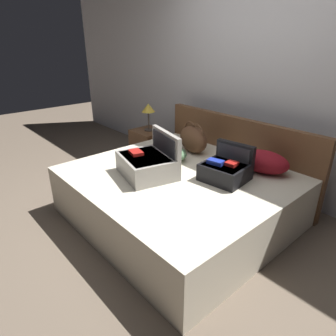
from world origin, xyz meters
name	(u,v)px	position (x,y,z in m)	size (l,w,h in m)	color
ground_plane	(147,232)	(0.00, 0.00, 0.00)	(12.00, 12.00, 0.00)	#6B5B4C
back_wall	(261,77)	(0.00, 1.65, 1.30)	(8.00, 0.10, 2.60)	silver
bed	(178,196)	(0.00, 0.40, 0.25)	(1.99, 1.78, 0.49)	beige
headboard	(236,155)	(0.00, 1.33, 0.44)	(2.03, 0.08, 0.88)	brown
hard_case_large	(148,163)	(-0.18, 0.17, 0.61)	(0.62, 0.56, 0.40)	gray
hard_case_medium	(226,169)	(0.37, 0.64, 0.60)	(0.43, 0.41, 0.32)	black
duffel_bag	(193,139)	(-0.33, 0.94, 0.65)	(0.46, 0.30, 0.35)	brown
pillow_near_headboard	(264,162)	(0.51, 1.05, 0.60)	(0.48, 0.28, 0.22)	maroon
pillow_center_head	(171,153)	(-0.33, 0.60, 0.57)	(0.39, 0.28, 0.15)	#4C724C
nightstand	(149,148)	(-1.27, 1.04, 0.26)	(0.44, 0.40, 0.52)	brown
table_lamp	(148,109)	(-1.27, 1.04, 0.81)	(0.18, 0.18, 0.37)	#3F3833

